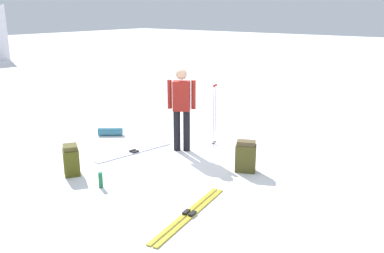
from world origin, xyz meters
name	(u,v)px	position (x,y,z in m)	size (l,w,h in m)	color
ground_plane	(192,161)	(0.00, 0.00, 0.00)	(80.00, 80.00, 0.00)	white
skier_standing	(182,105)	(0.39, 0.56, 0.95)	(0.37, 0.50, 1.70)	black
ski_pair_near	(134,152)	(-0.32, 1.24, 0.01)	(1.76, 0.48, 0.05)	silver
ski_pair_far	(189,214)	(-1.72, -1.28, 0.01)	(1.92, 0.46, 0.05)	#B09F25
backpack_large_dark	(71,160)	(-1.81, 1.29, 0.27)	(0.40, 0.41, 0.54)	#494A14
backpack_bright	(246,157)	(0.19, -1.07, 0.28)	(0.35, 0.42, 0.58)	#4C471C
ski_poles_planted_near	(215,112)	(1.06, 0.22, 0.74)	(0.19, 0.11, 1.33)	#B7B3C7
sleeping_mat_rolled	(110,132)	(0.19, 2.54, 0.09)	(0.18, 0.18, 0.55)	teal
thermos_bottle	(101,180)	(-1.87, 0.45, 0.13)	(0.07, 0.07, 0.26)	#17683A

